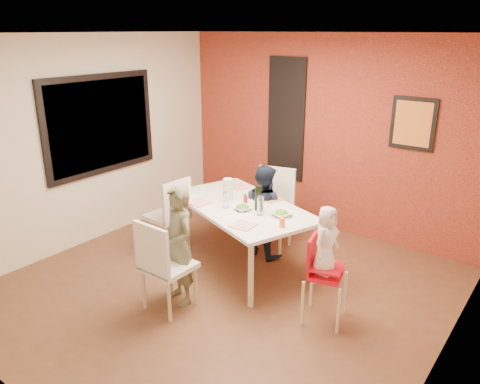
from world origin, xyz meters
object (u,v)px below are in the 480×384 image
Objects in this scene: chair_left at (171,212)px; child_near at (179,246)px; wine_bottle at (258,198)px; high_chair at (322,271)px; toddler at (326,240)px; chair_far at (273,204)px; chair_near at (162,262)px; dining_table at (241,210)px; child_far at (264,210)px; paper_towel_roll at (228,190)px.

chair_left is 0.77× the size of child_near.
chair_left is 3.35× the size of wine_bottle.
chair_left is 1.12× the size of high_chair.
toddler is at bearing -76.94° from high_chair.
high_chair is (2.22, -0.19, -0.02)m from chair_left.
chair_near is at bearing -105.38° from chair_far.
chair_near is at bearing -90.96° from dining_table.
child_near reaches higher than toddler.
child_far is (-1.26, 0.86, 0.06)m from high_chair.
chair_near is at bearing 107.14° from high_chair.
child_far is 4.32× the size of paper_towel_roll.
paper_towel_roll is at bearing -80.25° from chair_near.
toddler is at bearing -21.87° from wine_bottle.
child_far is at bearing 106.47° from child_near.
paper_towel_roll is (-1.53, 0.49, 0.38)m from high_chair.
child_near is 1.12m from paper_towel_roll.
chair_far is at bearing 87.08° from dining_table.
dining_table is 1.77× the size of child_far.
chair_near is at bearing -70.93° from child_near.
dining_table is 1.42m from toddler.
chair_left is at bearing 43.71° from child_far.
chair_far is 1.69m from high_chair.
child_far is at bearing 127.31° from chair_left.
chair_left is (-0.91, -0.27, -0.15)m from dining_table.
child_near reaches higher than chair_near.
chair_near is 3.35× the size of wine_bottle.
chair_near is 0.94× the size of chair_far.
toddler is (1.28, -0.85, 0.27)m from child_far.
toddler reaches higher than child_far.
chair_near is 1.57m from high_chair.
toddler is (1.35, 0.59, 0.22)m from child_near.
child_near is 4.68× the size of paper_towel_roll.
high_chair is 1.46m from child_near.
chair_left is 0.84× the size of child_far.
chair_far is 1.07× the size of chair_left.
child_far is 0.56m from paper_towel_roll.
dining_table is 2.37× the size of high_chair.
wine_bottle is at bearing 94.66° from child_near.
paper_towel_roll reaches higher than high_chair.
chair_far is at bearing 107.68° from child_near.
chair_left is 2.27m from toddler.
dining_table is at bearing 175.85° from wine_bottle.
high_chair is at bearing 154.95° from child_far.
child_far is (0.08, 1.44, -0.05)m from child_near.
wine_bottle is (0.25, -0.02, 0.22)m from dining_table.
high_chair is 0.75× the size of child_far.
paper_towel_roll is (-0.47, 0.04, -0.01)m from wine_bottle.
chair_far is 3.86× the size of paper_towel_roll.
toddler reaches higher than chair_near.
child_near reaches higher than chair_left.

